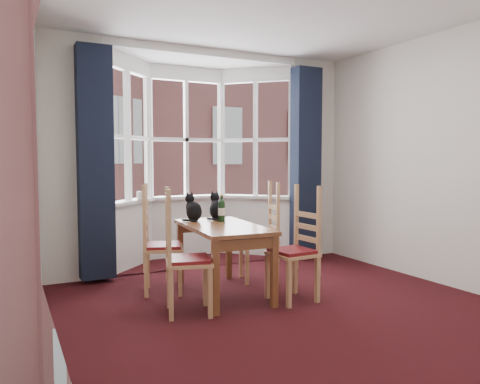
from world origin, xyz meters
TOP-DOWN VIEW (x-y plane):
  - floor at (0.00, 0.00)m, footprint 4.50×4.50m
  - wall_left at (-2.00, 0.00)m, footprint 0.00×4.50m
  - wall_right at (2.00, 0.00)m, footprint 0.00×4.50m
  - wall_back_pier_left at (-1.65, 2.25)m, footprint 0.70×0.12m
  - wall_back_pier_right at (1.65, 2.25)m, footprint 0.70×0.12m
  - bay_window at (0.00, 2.75)m, footprint 2.76×0.94m
  - curtain_left at (-1.42, 2.07)m, footprint 0.38×0.22m
  - curtain_right at (1.42, 2.07)m, footprint 0.38×0.22m
  - dining_table at (-0.35, 0.98)m, footprint 0.78×1.33m
  - chair_left_near at (-0.96, 0.61)m, footprint 0.50×0.51m
  - chair_left_far at (-0.96, 1.37)m, footprint 0.51×0.52m
  - chair_right_near at (0.26, 0.49)m, footprint 0.42×0.44m
  - chair_right_far at (0.34, 1.29)m, footprint 0.50×0.51m
  - cat_left at (-0.50, 1.43)m, footprint 0.22×0.26m
  - cat_right at (-0.23, 1.40)m, footprint 0.17×0.24m
  - wine_bottle at (-0.26, 1.21)m, footprint 0.08×0.08m
  - candle_tall at (-0.79, 2.60)m, footprint 0.06×0.06m
  - candle_short at (-0.75, 2.63)m, footprint 0.06×0.06m
  - street at (0.00, 32.25)m, footprint 80.00×80.00m
  - tenement_building at (0.00, 14.01)m, footprint 18.40×7.80m

SIDE VIEW (x-z plane):
  - street at x=0.00m, z-range -6.00..-6.00m
  - floor at x=0.00m, z-range 0.00..0.00m
  - chair_left_near at x=-0.96m, z-range 0.01..0.93m
  - chair_left_far at x=-0.96m, z-range 0.01..0.93m
  - chair_right_near at x=0.26m, z-range 0.01..0.93m
  - chair_right_far at x=0.34m, z-range 0.01..0.93m
  - dining_table at x=-0.35m, z-range 0.26..0.99m
  - cat_left at x=-0.50m, z-range 0.68..1.00m
  - cat_right at x=-0.23m, z-range 0.68..1.01m
  - wine_bottle at x=-0.26m, z-range 0.70..1.00m
  - candle_short at x=-0.75m, z-range 0.87..0.98m
  - candle_tall at x=-0.79m, z-range 0.87..0.98m
  - curtain_left at x=-1.42m, z-range 0.05..2.65m
  - curtain_right at x=1.42m, z-range 0.05..2.65m
  - wall_left at x=-2.00m, z-range -0.85..3.65m
  - wall_right at x=2.00m, z-range -0.85..3.65m
  - wall_back_pier_left at x=-1.65m, z-range 0.00..2.80m
  - wall_back_pier_right at x=1.65m, z-range 0.00..2.80m
  - bay_window at x=0.00m, z-range 0.00..2.80m
  - tenement_building at x=0.00m, z-range -6.00..9.20m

